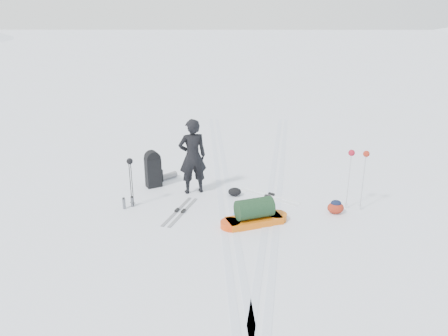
{
  "coord_description": "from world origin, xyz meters",
  "views": [
    {
      "loc": [
        0.08,
        -9.53,
        4.46
      ],
      "look_at": [
        -0.06,
        0.15,
        0.95
      ],
      "focal_mm": 35.0,
      "sensor_mm": 36.0,
      "label": 1
    }
  ],
  "objects": [
    {
      "name": "ski_poles_silver",
      "position": [
        3.01,
        -0.05,
        1.23
      ],
      "size": [
        0.46,
        0.22,
        1.47
      ],
      "rotation": [
        0.0,
        0.0,
        -0.05
      ],
      "color": "silver",
      "rests_on": "ground"
    },
    {
      "name": "ski_poles_black",
      "position": [
        -2.26,
        0.04,
        1.0
      ],
      "size": [
        0.15,
        0.15,
        1.22
      ],
      "rotation": [
        0.0,
        0.0,
        0.17
      ],
      "color": "black",
      "rests_on": "ground"
    },
    {
      "name": "thermos_pair",
      "position": [
        -2.35,
        -0.05,
        0.13
      ],
      "size": [
        0.24,
        0.21,
        0.28
      ],
      "rotation": [
        0.0,
        0.0,
        -0.11
      ],
      "color": "slate",
      "rests_on": "ground"
    },
    {
      "name": "rope_coil",
      "position": [
        0.39,
        -0.45,
        0.03
      ],
      "size": [
        0.49,
        0.49,
        0.06
      ],
      "rotation": [
        0.0,
        0.0,
        0.07
      ],
      "color": "#5DAFE3",
      "rests_on": "ground"
    },
    {
      "name": "touring_skis_grey",
      "position": [
        -1.08,
        -0.27,
        0.01
      ],
      "size": [
        0.71,
        1.62,
        0.06
      ],
      "rotation": [
        0.0,
        0.0,
        1.27
      ],
      "color": "#989BA0",
      "rests_on": "ground"
    },
    {
      "name": "ski_tracks",
      "position": [
        0.61,
        0.88,
        0.0
      ],
      "size": [
        3.38,
        17.97,
        0.01
      ],
      "color": "silver",
      "rests_on": "ground"
    },
    {
      "name": "touring_skis_white",
      "position": [
        1.09,
        0.67,
        0.01
      ],
      "size": [
        1.48,
        1.23,
        0.06
      ],
      "rotation": [
        0.0,
        0.0,
        -0.66
      ],
      "color": "silver",
      "rests_on": "ground"
    },
    {
      "name": "pulk_sled",
      "position": [
        0.62,
        -0.85,
        0.23
      ],
      "size": [
        1.62,
        0.97,
        0.6
      ],
      "rotation": [
        0.0,
        0.0,
        0.36
      ],
      "color": "#D55D0C",
      "rests_on": "ground"
    },
    {
      "name": "stuff_sack",
      "position": [
        0.21,
        0.71,
        0.11
      ],
      "size": [
        0.41,
        0.36,
        0.21
      ],
      "rotation": [
        0.0,
        0.0,
        -0.36
      ],
      "color": "black",
      "rests_on": "ground"
    },
    {
      "name": "small_daypack",
      "position": [
        2.54,
        -0.29,
        0.16
      ],
      "size": [
        0.46,
        0.4,
        0.33
      ],
      "rotation": [
        0.0,
        0.0,
        -0.36
      ],
      "color": "maroon",
      "rests_on": "ground"
    },
    {
      "name": "expedition_rucksack",
      "position": [
        -1.92,
        1.36,
        0.46
      ],
      "size": [
        0.8,
        1.03,
        0.99
      ],
      "rotation": [
        0.0,
        0.0,
        0.5
      ],
      "color": "black",
      "rests_on": "ground"
    },
    {
      "name": "skier",
      "position": [
        -0.87,
        0.92,
        0.98
      ],
      "size": [
        0.82,
        0.66,
        1.95
      ],
      "primitive_type": "imported",
      "rotation": [
        0.0,
        0.0,
        3.45
      ],
      "color": "black",
      "rests_on": "ground"
    },
    {
      "name": "ground",
      "position": [
        0.0,
        0.0,
        0.0
      ],
      "size": [
        200.0,
        200.0,
        0.0
      ],
      "primitive_type": "plane",
      "color": "white",
      "rests_on": "ground"
    }
  ]
}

